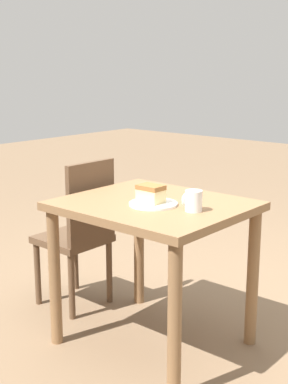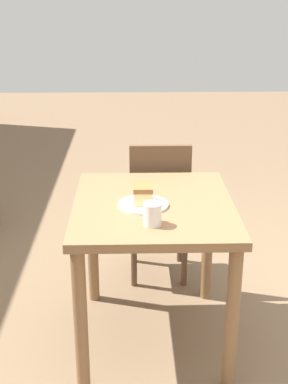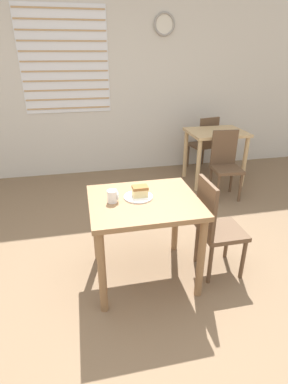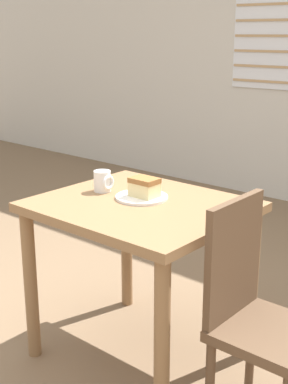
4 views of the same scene
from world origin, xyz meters
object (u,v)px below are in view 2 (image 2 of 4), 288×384
object	(u,v)px
dining_table_near	(153,227)
plate	(143,205)
chair_near_window	(159,208)
coffee_mug	(152,214)
cake_slice	(143,194)

from	to	relation	value
dining_table_near	plate	world-z (taller)	plate
chair_near_window	coffee_mug	xyz separation A→B (m)	(-0.85, 0.07, 0.33)
coffee_mug	plate	bearing A→B (deg)	9.19
chair_near_window	coffee_mug	world-z (taller)	chair_near_window
plate	cake_slice	bearing A→B (deg)	5.46
chair_near_window	plate	world-z (taller)	chair_near_window
coffee_mug	chair_near_window	bearing A→B (deg)	-5.03
dining_table_near	chair_near_window	bearing A→B (deg)	-5.63
plate	cake_slice	xyz separation A→B (m)	(0.01, 0.00, 0.05)
coffee_mug	dining_table_near	bearing A→B (deg)	-3.51
cake_slice	coffee_mug	world-z (taller)	same
cake_slice	chair_near_window	bearing A→B (deg)	-9.90
chair_near_window	coffee_mug	bearing A→B (deg)	84.97
plate	coffee_mug	size ratio (longest dim) A/B	2.39
dining_table_near	cake_slice	distance (m)	0.19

